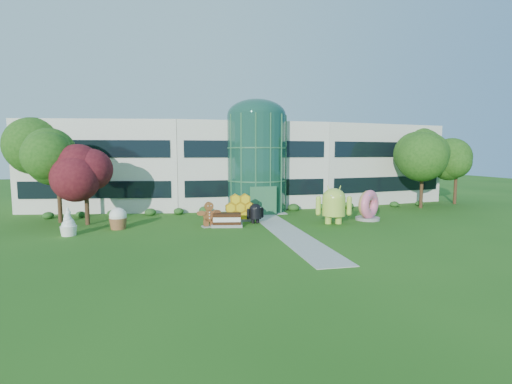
{
  "coord_description": "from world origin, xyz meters",
  "views": [
    {
      "loc": [
        -8.19,
        -25.43,
        5.98
      ],
      "look_at": [
        -1.36,
        6.0,
        2.6
      ],
      "focal_mm": 26.0,
      "sensor_mm": 36.0,
      "label": 1
    }
  ],
  "objects": [
    {
      "name": "android_green",
      "position": [
        4.84,
        3.51,
        1.79
      ],
      "size": [
        3.56,
        2.78,
        3.58
      ],
      "primitive_type": null,
      "rotation": [
        0.0,
        0.0,
        -0.23
      ],
      "color": "#A7CC41",
      "rests_on": "ground"
    },
    {
      "name": "atrium",
      "position": [
        0.0,
        12.0,
        4.9
      ],
      "size": [
        6.0,
        6.0,
        9.8
      ],
      "primitive_type": "cylinder",
      "color": "#194738",
      "rests_on": "ground"
    },
    {
      "name": "tree_red",
      "position": [
        -15.5,
        7.5,
        3.0
      ],
      "size": [
        4.0,
        4.0,
        6.0
      ],
      "primitive_type": null,
      "color": "#3F0C14",
      "rests_on": "ground"
    },
    {
      "name": "ground",
      "position": [
        0.0,
        0.0,
        0.0
      ],
      "size": [
        140.0,
        140.0,
        0.0
      ],
      "primitive_type": "plane",
      "color": "#215114",
      "rests_on": "ground"
    },
    {
      "name": "trees_backdrop",
      "position": [
        0.0,
        13.0,
        4.2
      ],
      "size": [
        52.0,
        8.0,
        8.4
      ],
      "primitive_type": null,
      "color": "#1A4511",
      "rests_on": "ground"
    },
    {
      "name": "froyo",
      "position": [
        -15.9,
        3.37,
        1.06
      ],
      "size": [
        1.44,
        1.44,
        2.11
      ],
      "primitive_type": null,
      "rotation": [
        0.0,
        0.0,
        0.18
      ],
      "color": "white",
      "rests_on": "ground"
    },
    {
      "name": "cupcake",
      "position": [
        -12.72,
        5.08,
        0.86
      ],
      "size": [
        1.68,
        1.68,
        1.72
      ],
      "primitive_type": null,
      "rotation": [
        0.0,
        0.0,
        0.19
      ],
      "color": "white",
      "rests_on": "ground"
    },
    {
      "name": "android_black",
      "position": [
        -1.58,
        5.25,
        0.99
      ],
      "size": [
        2.03,
        1.69,
        1.97
      ],
      "primitive_type": null,
      "rotation": [
        0.0,
        0.0,
        0.35
      ],
      "color": "black",
      "rests_on": "ground"
    },
    {
      "name": "ice_cream_sandwich",
      "position": [
        -4.17,
        4.21,
        0.56
      ],
      "size": [
        2.68,
        1.66,
        1.11
      ],
      "primitive_type": null,
      "rotation": [
        0.0,
        0.0,
        -0.17
      ],
      "color": "black",
      "rests_on": "ground"
    },
    {
      "name": "honeycomb",
      "position": [
        -2.69,
        6.45,
        1.1
      ],
      "size": [
        2.8,
        1.01,
        2.2
      ],
      "primitive_type": null,
      "rotation": [
        0.0,
        0.0,
        0.0
      ],
      "color": "yellow",
      "rests_on": "ground"
    },
    {
      "name": "gingerbread",
      "position": [
        -5.62,
        4.41,
        1.04
      ],
      "size": [
        2.39,
        1.38,
        2.08
      ],
      "primitive_type": null,
      "rotation": [
        0.0,
        0.0,
        0.24
      ],
      "color": "brown",
      "rests_on": "ground"
    },
    {
      "name": "building",
      "position": [
        0.0,
        18.0,
        4.65
      ],
      "size": [
        46.0,
        15.0,
        9.3
      ],
      "primitive_type": null,
      "color": "beige",
      "rests_on": "ground"
    },
    {
      "name": "donut",
      "position": [
        8.58,
        4.52,
        1.37
      ],
      "size": [
        2.91,
        2.47,
        2.74
      ],
      "primitive_type": null,
      "rotation": [
        0.0,
        0.0,
        0.56
      ],
      "color": "#E75881",
      "rests_on": "ground"
    },
    {
      "name": "walkway",
      "position": [
        0.0,
        2.0,
        0.02
      ],
      "size": [
        2.4,
        20.0,
        0.04
      ],
      "primitive_type": "cube",
      "color": "#9E9E93",
      "rests_on": "ground"
    }
  ]
}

